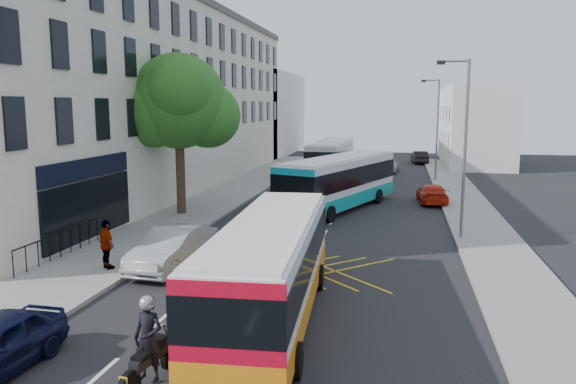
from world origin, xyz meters
The scene contains 20 objects.
ground centered at (0.00, 0.00, 0.00)m, with size 120.00×120.00×0.00m, color black.
pavement_left centered at (-8.50, 15.00, 0.07)m, with size 5.00×70.00×0.15m, color gray.
pavement_right centered at (7.50, 15.00, 0.07)m, with size 3.00×70.00×0.15m, color gray.
terrace_main centered at (-14.00, 24.49, 6.76)m, with size 8.30×45.00×13.50m.
terrace_far centered at (-14.00, 55.00, 5.00)m, with size 8.00×20.00×10.00m, color silver.
building_right centered at (11.00, 48.00, 4.00)m, with size 6.00×18.00×8.00m, color silver.
street_tree centered at (-8.51, 14.97, 6.29)m, with size 6.30×5.70×8.80m.
lamp_near centered at (6.20, 12.00, 4.62)m, with size 1.45×0.15×8.00m.
lamp_far centered at (6.20, 32.00, 4.62)m, with size 1.45×0.15×8.00m.
railings centered at (-9.70, 5.30, 0.72)m, with size 0.08×5.60×1.14m, color black, non-canonical shape.
bus_near centered at (-0.11, 0.97, 1.54)m, with size 3.04×10.52×2.92m.
bus_mid centered at (-0.03, 18.58, 1.65)m, with size 6.16×11.35×3.13m.
bus_far centered at (-2.33, 33.27, 1.65)m, with size 2.98×11.20×3.13m.
motorbike centered at (-1.83, -3.38, 0.98)m, with size 0.79×2.34×2.08m.
parked_car_silver centered at (-4.90, 5.23, 0.79)m, with size 1.66×4.77×1.57m, color #A4A8AC.
red_hatchback centered at (5.50, 21.76, 0.61)m, with size 1.70×4.18×1.21m, color red.
distant_car_grey centered at (0.96, 39.48, 0.66)m, with size 2.21×4.79×1.33m, color #42464A.
distant_car_silver centered at (2.50, 37.72, 0.69)m, with size 1.63×4.05×1.38m, color #B7BBC0.
distant_car_dark centered at (5.50, 46.46, 0.66)m, with size 1.39×3.99×1.32m, color black.
pedestrian_far centered at (-7.05, 4.19, 1.07)m, with size 1.08×0.45×1.84m, color gray.
Camera 1 is at (3.44, -14.19, 6.17)m, focal length 35.00 mm.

